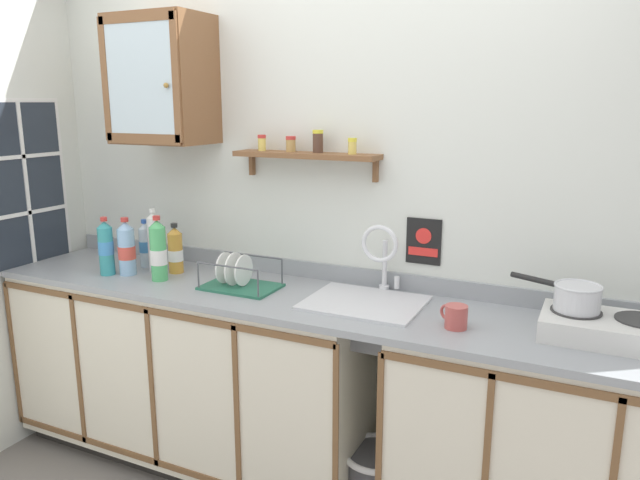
# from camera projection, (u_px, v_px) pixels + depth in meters

# --- Properties ---
(back_wall) EXTENTS (3.88, 0.07, 2.68)m
(back_wall) POSITION_uv_depth(u_px,v_px,m) (343.00, 201.00, 2.81)
(back_wall) COLOR silver
(back_wall) RESTS_ON ground
(lower_cabinet_run) EXTENTS (1.88, 0.58, 0.93)m
(lower_cabinet_run) POSITION_uv_depth(u_px,v_px,m) (191.00, 372.00, 3.03)
(lower_cabinet_run) COLOR black
(lower_cabinet_run) RESTS_ON ground
(lower_cabinet_run_right) EXTENTS (1.22, 0.58, 0.93)m
(lower_cabinet_run_right) POSITION_uv_depth(u_px,v_px,m) (552.00, 456.00, 2.31)
(lower_cabinet_run_right) COLOR black
(lower_cabinet_run_right) RESTS_ON ground
(countertop) EXTENTS (3.24, 0.60, 0.03)m
(countertop) POSITION_uv_depth(u_px,v_px,m) (314.00, 301.00, 2.63)
(countertop) COLOR gray
(countertop) RESTS_ON lower_cabinet_run
(backsplash) EXTENTS (3.24, 0.02, 0.08)m
(backsplash) POSITION_uv_depth(u_px,v_px,m) (339.00, 273.00, 2.86)
(backsplash) COLOR gray
(backsplash) RESTS_ON countertop
(sink) EXTENTS (0.49, 0.44, 0.46)m
(sink) POSITION_uv_depth(u_px,v_px,m) (366.00, 309.00, 2.57)
(sink) COLOR silver
(sink) RESTS_ON countertop
(hot_plate_stove) EXTENTS (0.45, 0.29, 0.09)m
(hot_plate_stove) POSITION_uv_depth(u_px,v_px,m) (607.00, 328.00, 2.15)
(hot_plate_stove) COLOR silver
(hot_plate_stove) RESTS_ON countertop
(saucepan) EXTENTS (0.34, 0.20, 0.10)m
(saucepan) POSITION_uv_depth(u_px,v_px,m) (576.00, 296.00, 2.20)
(saucepan) COLOR silver
(saucepan) RESTS_ON hot_plate_stove
(bottle_water_clear_0) EXTENTS (0.06, 0.06, 0.25)m
(bottle_water_clear_0) POSITION_uv_depth(u_px,v_px,m) (145.00, 245.00, 3.10)
(bottle_water_clear_0) COLOR silver
(bottle_water_clear_0) RESTS_ON countertop
(bottle_detergent_teal_1) EXTENTS (0.07, 0.07, 0.29)m
(bottle_detergent_teal_1) POSITION_uv_depth(u_px,v_px,m) (106.00, 248.00, 2.96)
(bottle_detergent_teal_1) COLOR teal
(bottle_detergent_teal_1) RESTS_ON countertop
(bottle_opaque_white_2) EXTENTS (0.06, 0.06, 0.32)m
(bottle_opaque_white_2) POSITION_uv_depth(u_px,v_px,m) (154.00, 243.00, 3.02)
(bottle_opaque_white_2) COLOR white
(bottle_opaque_white_2) RESTS_ON countertop
(bottle_water_blue_3) EXTENTS (0.08, 0.08, 0.29)m
(bottle_water_blue_3) POSITION_uv_depth(u_px,v_px,m) (127.00, 249.00, 2.96)
(bottle_water_blue_3) COLOR #8CB7E0
(bottle_water_blue_3) RESTS_ON countertop
(bottle_soda_green_4) EXTENTS (0.08, 0.08, 0.31)m
(bottle_soda_green_4) POSITION_uv_depth(u_px,v_px,m) (158.00, 252.00, 2.86)
(bottle_soda_green_4) COLOR #4CB266
(bottle_soda_green_4) RESTS_ON countertop
(bottle_juice_amber_5) EXTENTS (0.07, 0.07, 0.25)m
(bottle_juice_amber_5) POSITION_uv_depth(u_px,v_px,m) (175.00, 251.00, 3.00)
(bottle_juice_amber_5) COLOR gold
(bottle_juice_amber_5) RESTS_ON countertop
(dish_rack) EXTENTS (0.34, 0.23, 0.16)m
(dish_rack) POSITION_uv_depth(u_px,v_px,m) (239.00, 280.00, 2.76)
(dish_rack) COLOR #26664C
(dish_rack) RESTS_ON countertop
(mug) EXTENTS (0.12, 0.09, 0.09)m
(mug) POSITION_uv_depth(u_px,v_px,m) (455.00, 317.00, 2.27)
(mug) COLOR #B24C47
(mug) RESTS_ON countertop
(wall_cabinet) EXTENTS (0.47, 0.34, 0.61)m
(wall_cabinet) POSITION_uv_depth(u_px,v_px,m) (162.00, 80.00, 2.90)
(wall_cabinet) COLOR brown
(spice_shelf) EXTENTS (0.70, 0.14, 0.23)m
(spice_shelf) POSITION_uv_depth(u_px,v_px,m) (306.00, 153.00, 2.74)
(spice_shelf) COLOR brown
(warning_sign) EXTENTS (0.16, 0.01, 0.21)m
(warning_sign) POSITION_uv_depth(u_px,v_px,m) (424.00, 242.00, 2.65)
(warning_sign) COLOR black
(window) EXTENTS (0.03, 0.76, 0.88)m
(window) POSITION_uv_depth(u_px,v_px,m) (3.00, 188.00, 3.02)
(window) COLOR #262D38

